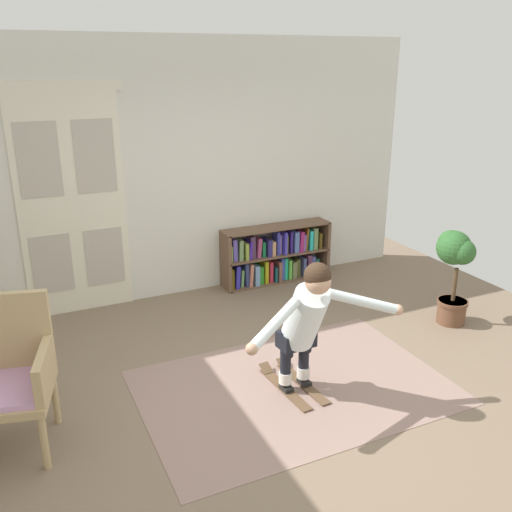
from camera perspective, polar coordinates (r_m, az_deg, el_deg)
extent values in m
plane|color=#7D6955|center=(4.69, 2.07, -14.88)|extent=(7.20, 7.20, 0.00)
cube|color=silver|center=(6.41, -8.51, 8.52)|extent=(6.00, 0.10, 2.90)
cube|color=silver|center=(6.17, -20.75, 4.42)|extent=(0.55, 0.04, 2.35)
cube|color=#BAB2A4|center=(6.05, -21.32, 9.10)|extent=(0.41, 0.01, 0.76)
cube|color=#BAB2A4|center=(6.32, -20.10, -0.76)|extent=(0.41, 0.01, 0.64)
cube|color=silver|center=(6.23, -15.72, 5.10)|extent=(0.55, 0.04, 2.35)
cube|color=#BAB2A4|center=(6.11, -16.13, 9.75)|extent=(0.41, 0.01, 0.76)
cube|color=#BAB2A4|center=(6.37, -15.21, -0.06)|extent=(0.41, 0.01, 0.64)
cube|color=silver|center=(6.02, -19.49, 16.10)|extent=(1.22, 0.04, 0.10)
cube|color=gray|center=(4.90, 3.90, -13.21)|extent=(2.57, 1.75, 0.01)
cube|color=brown|center=(6.68, -3.11, -0.58)|extent=(0.04, 0.30, 0.72)
cube|color=brown|center=(7.26, 6.85, 0.98)|extent=(0.04, 0.30, 0.72)
cube|color=brown|center=(7.06, 2.04, -2.43)|extent=(1.36, 0.30, 0.02)
cube|color=brown|center=(6.94, 2.08, 0.23)|extent=(1.36, 0.30, 0.02)
cube|color=brown|center=(6.83, 2.11, 2.98)|extent=(1.36, 0.30, 0.02)
cube|color=#61510F|center=(6.77, -2.75, -2.18)|extent=(0.05, 0.23, 0.26)
cube|color=#3731BD|center=(6.80, -2.17, -1.95)|extent=(0.06, 0.23, 0.29)
cube|color=#699E64|center=(6.82, -1.60, -2.18)|extent=(0.05, 0.15, 0.22)
cube|color=navy|center=(6.84, -1.22, -1.73)|extent=(0.05, 0.22, 0.30)
cube|color=tan|center=(6.84, -0.80, -1.79)|extent=(0.06, 0.23, 0.29)
cube|color=#719BC9|center=(6.87, -0.18, -1.82)|extent=(0.06, 0.23, 0.25)
cube|color=#2E8F29|center=(6.93, 0.21, -1.76)|extent=(0.05, 0.23, 0.23)
cube|color=gold|center=(6.94, 0.77, -1.46)|extent=(0.04, 0.21, 0.29)
cube|color=#C52B42|center=(6.98, 1.20, -1.42)|extent=(0.04, 0.24, 0.27)
cube|color=#1A5158|center=(7.00, 1.73, -1.70)|extent=(0.03, 0.23, 0.19)
cube|color=brown|center=(7.00, 2.13, -1.42)|extent=(0.04, 0.23, 0.26)
cube|color=#3B53BA|center=(7.03, 2.52, -1.23)|extent=(0.05, 0.15, 0.28)
cube|color=#25C68E|center=(7.06, 2.84, -1.14)|extent=(0.04, 0.17, 0.28)
cube|color=#60C649|center=(7.10, 3.13, -1.17)|extent=(0.04, 0.24, 0.25)
cube|color=#6C734A|center=(7.12, 3.65, -1.25)|extent=(0.06, 0.19, 0.22)
cube|color=#4E542A|center=(7.16, 4.07, -1.06)|extent=(0.06, 0.18, 0.24)
cube|color=#444E85|center=(7.16, 4.65, -0.99)|extent=(0.03, 0.21, 0.25)
cube|color=#562D4D|center=(7.19, 5.20, -0.80)|extent=(0.08, 0.20, 0.29)
cube|color=#49539E|center=(7.25, 5.48, -0.77)|extent=(0.05, 0.22, 0.25)
cube|color=#1D5646|center=(7.28, 6.00, -0.90)|extent=(0.05, 0.16, 0.20)
cube|color=#7D9D47|center=(6.66, -2.85, 0.36)|extent=(0.04, 0.20, 0.20)
cube|color=#6253B3|center=(6.67, -2.39, 0.73)|extent=(0.06, 0.18, 0.27)
cube|color=#6C9059|center=(6.70, -1.82, 0.74)|extent=(0.06, 0.21, 0.25)
cube|color=#8DA341|center=(6.72, -1.21, 0.61)|extent=(0.04, 0.21, 0.21)
cube|color=#431FB5|center=(6.73, -0.86, 0.70)|extent=(0.04, 0.21, 0.22)
cube|color=#513856|center=(6.76, -0.52, 1.02)|extent=(0.06, 0.16, 0.28)
cube|color=#9C416C|center=(6.78, 0.13, 0.93)|extent=(0.06, 0.16, 0.24)
cube|color=#186D3D|center=(6.81, 0.61, 0.78)|extent=(0.04, 0.15, 0.19)
cube|color=navy|center=(6.83, 1.12, 0.95)|extent=(0.05, 0.20, 0.21)
cube|color=tan|center=(6.88, 1.45, 0.96)|extent=(0.05, 0.24, 0.18)
cube|color=#383AA0|center=(6.87, 2.06, 1.40)|extent=(0.04, 0.16, 0.29)
cube|color=#836AB4|center=(6.91, 2.31, 1.30)|extent=(0.03, 0.14, 0.25)
cube|color=#423BBC|center=(6.91, 2.69, 1.46)|extent=(0.03, 0.22, 0.28)
cube|color=olive|center=(6.95, 2.90, 1.35)|extent=(0.03, 0.16, 0.23)
cube|color=navy|center=(6.95, 3.34, 1.54)|extent=(0.03, 0.18, 0.28)
cube|color=#526CB2|center=(7.00, 3.79, 1.60)|extent=(0.06, 0.23, 0.27)
cube|color=#962463|center=(7.02, 4.32, 1.62)|extent=(0.07, 0.23, 0.26)
cube|color=#734F9C|center=(7.07, 4.60, 1.54)|extent=(0.04, 0.22, 0.21)
cube|color=brown|center=(7.06, 4.95, 1.82)|extent=(0.05, 0.17, 0.29)
cube|color=#27CAC6|center=(7.09, 5.35, 1.73)|extent=(0.04, 0.19, 0.25)
cube|color=#6A8853|center=(7.12, 5.78, 1.90)|extent=(0.06, 0.19, 0.28)
cube|color=#4F4216|center=(7.17, 6.28, 1.70)|extent=(0.04, 0.19, 0.20)
cylinder|color=tan|center=(4.21, -20.79, -17.37)|extent=(0.06, 0.06, 0.42)
cylinder|color=tan|center=(4.63, -19.80, -13.56)|extent=(0.06, 0.06, 0.42)
cube|color=tan|center=(4.35, -24.10, -12.78)|extent=(0.73, 0.73, 0.06)
cube|color=#CF9CD0|center=(4.32, -24.20, -12.22)|extent=(0.65, 0.65, 0.04)
cube|color=tan|center=(4.41, -24.01, -7.07)|extent=(0.60, 0.20, 0.60)
cube|color=tan|center=(4.20, -20.79, -10.75)|extent=(0.19, 0.56, 0.28)
cylinder|color=brown|center=(6.27, 19.32, -5.35)|extent=(0.29, 0.29, 0.25)
cylinder|color=brown|center=(6.23, 19.43, -4.45)|extent=(0.32, 0.32, 0.04)
cylinder|color=#4C3823|center=(6.16, 19.64, -2.75)|extent=(0.04, 0.04, 0.36)
sphere|color=#2F652D|center=(6.07, 20.34, 0.40)|extent=(0.27, 0.27, 0.27)
sphere|color=#2F652D|center=(6.09, 19.26, 1.31)|extent=(0.26, 0.26, 0.26)
sphere|color=#2F652D|center=(6.11, 19.55, 0.81)|extent=(0.36, 0.36, 0.36)
sphere|color=#2F652D|center=(6.09, 19.28, 1.37)|extent=(0.23, 0.23, 0.23)
cube|color=brown|center=(4.85, 2.98, -13.40)|extent=(0.13, 0.71, 0.01)
cube|color=brown|center=(5.07, 1.04, -11.37)|extent=(0.10, 0.12, 0.06)
cube|color=black|center=(4.82, 3.11, -13.27)|extent=(0.09, 0.12, 0.04)
cube|color=brown|center=(4.94, 4.81, -12.83)|extent=(0.13, 0.71, 0.01)
cube|color=brown|center=(5.15, 2.81, -10.87)|extent=(0.10, 0.12, 0.06)
cube|color=black|center=(4.91, 4.95, -12.70)|extent=(0.09, 0.12, 0.04)
cylinder|color=white|center=(4.79, 3.00, -12.28)|extent=(0.12, 0.12, 0.10)
cylinder|color=black|center=(4.69, 3.05, -10.20)|extent=(0.10, 0.10, 0.30)
cylinder|color=black|center=(4.62, 3.17, -8.94)|extent=(0.12, 0.12, 0.22)
cylinder|color=white|center=(4.88, 4.85, -11.72)|extent=(0.12, 0.12, 0.10)
cylinder|color=black|center=(4.78, 4.92, -9.67)|extent=(0.10, 0.10, 0.30)
cylinder|color=black|center=(4.71, 5.06, -8.41)|extent=(0.12, 0.12, 0.22)
cube|color=black|center=(4.65, 4.13, -8.40)|extent=(0.31, 0.20, 0.14)
cylinder|color=white|center=(4.46, 4.95, -6.27)|extent=(0.31, 0.49, 0.59)
sphere|color=tan|center=(4.19, 6.35, -2.60)|extent=(0.21, 0.21, 0.20)
sphere|color=#382619|center=(4.18, 6.29, -2.05)|extent=(0.22, 0.22, 0.21)
cylinder|color=white|center=(4.04, 1.95, -6.94)|extent=(0.55, 0.35, 0.24)
sphere|color=tan|center=(3.87, -0.44, -9.47)|extent=(0.10, 0.10, 0.09)
cylinder|color=white|center=(4.47, 10.93, -4.60)|extent=(0.57, 0.29, 0.24)
sphere|color=tan|center=(4.57, 14.27, -5.35)|extent=(0.10, 0.10, 0.09)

